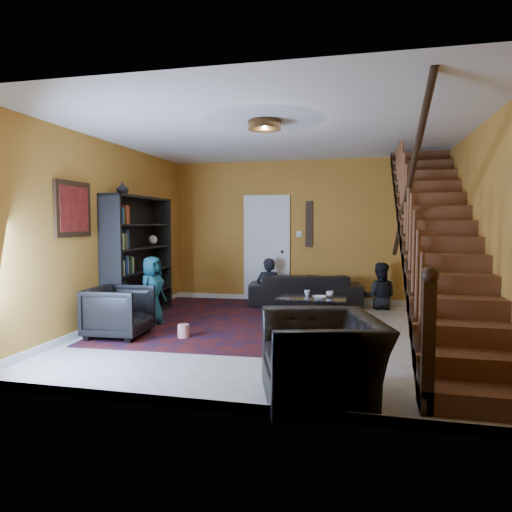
{
  "coord_description": "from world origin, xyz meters",
  "views": [
    {
      "loc": [
        1.16,
        -6.26,
        1.56
      ],
      "look_at": [
        -0.38,
        0.4,
        1.07
      ],
      "focal_mm": 32.0,
      "sensor_mm": 36.0,
      "label": 1
    }
  ],
  "objects_px": {
    "sofa": "(305,290)",
    "armchair_left": "(119,312)",
    "bookshelf": "(139,260)",
    "armchair_right": "(322,358)",
    "coffee_table": "(312,308)"
  },
  "relations": [
    {
      "from": "armchair_right",
      "to": "bookshelf",
      "type": "bearing_deg",
      "value": -147.89
    },
    {
      "from": "armchair_left",
      "to": "sofa",
      "type": "bearing_deg",
      "value": -38.99
    },
    {
      "from": "bookshelf",
      "to": "armchair_right",
      "type": "height_order",
      "value": "bookshelf"
    },
    {
      "from": "sofa",
      "to": "coffee_table",
      "type": "distance_m",
      "value": 1.52
    },
    {
      "from": "bookshelf",
      "to": "armchair_left",
      "type": "xyz_separation_m",
      "value": [
        0.35,
        -1.3,
        -0.61
      ]
    },
    {
      "from": "sofa",
      "to": "armchair_right",
      "type": "distance_m",
      "value": 4.6
    },
    {
      "from": "sofa",
      "to": "armchair_left",
      "type": "relative_size",
      "value": 2.68
    },
    {
      "from": "sofa",
      "to": "armchair_left",
      "type": "distance_m",
      "value": 3.71
    },
    {
      "from": "bookshelf",
      "to": "armchair_right",
      "type": "relative_size",
      "value": 1.76
    },
    {
      "from": "armchair_left",
      "to": "coffee_table",
      "type": "bearing_deg",
      "value": -61.5
    },
    {
      "from": "coffee_table",
      "to": "bookshelf",
      "type": "bearing_deg",
      "value": -175.68
    },
    {
      "from": "bookshelf",
      "to": "armchair_right",
      "type": "bearing_deg",
      "value": -41.37
    },
    {
      "from": "sofa",
      "to": "armchair_left",
      "type": "height_order",
      "value": "armchair_left"
    },
    {
      "from": "armchair_right",
      "to": "coffee_table",
      "type": "xyz_separation_m",
      "value": [
        -0.41,
        3.06,
        -0.14
      ]
    },
    {
      "from": "armchair_left",
      "to": "bookshelf",
      "type": "bearing_deg",
      "value": 12.41
    }
  ]
}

